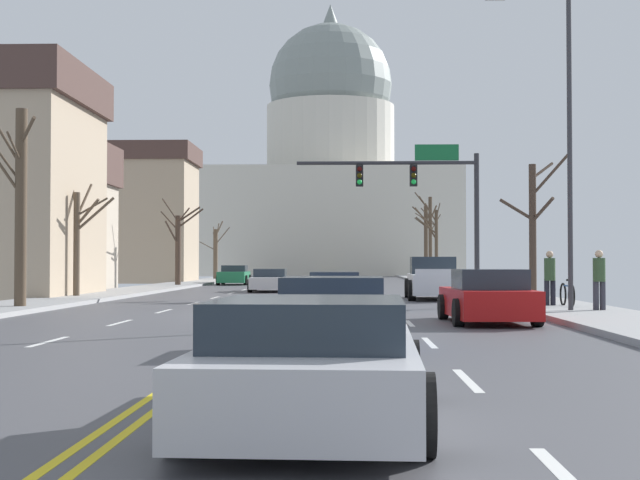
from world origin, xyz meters
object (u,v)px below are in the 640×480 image
Objects in this scene: sedan_near_01 at (334,291)px; bicycle_parked at (567,294)px; sedan_near_02 at (488,298)px; sedan_oncoming_00 at (270,281)px; sedan_near_03 at (334,314)px; sedan_near_04 at (313,363)px; pickup_truck_near_00 at (434,280)px; pedestrian_01 at (550,275)px; sedan_oncoming_01 at (234,276)px; signal_gantry at (424,187)px; street_lamp_right at (559,121)px; pedestrian_00 at (599,277)px.

sedan_near_01 is 7.25m from bicycle_parked.
sedan_oncoming_00 is (-7.28, 23.22, -0.05)m from sedan_near_02.
sedan_near_03 is 7.33m from sedan_near_04.
pickup_truck_near_00 reaches higher than sedan_near_03.
pedestrian_01 is at bearing 64.88° from sedan_near_02.
sedan_oncoming_00 is at bearing 97.07° from sedan_near_03.
sedan_oncoming_01 is (-10.88, 22.85, -0.14)m from pickup_truck_near_00.
sedan_near_02 reaches higher than sedan_oncoming_01.
sedan_near_04 is 51.17m from sedan_oncoming_01.
signal_gantry is 24.16m from sedan_near_03.
street_lamp_right is 6.36m from sedan_near_02.
pedestrian_01 is at bearing -70.83° from pickup_truck_near_00.
street_lamp_right reaches higher than sedan_oncoming_01.
sedan_near_03 reaches higher than sedan_near_01.
pickup_truck_near_00 is at bearing 79.88° from sedan_near_03.
pickup_truck_near_00 is 8.54m from pedestrian_01.
signal_gantry reaches higher than sedan_near_03.
sedan_near_04 is (0.12, -20.87, -0.00)m from sedan_near_01.
sedan_near_01 is (-3.86, -6.95, -0.19)m from pickup_truck_near_00.
sedan_near_02 is at bearing -89.82° from signal_gantry.
pedestrian_01 is at bearing -66.12° from sedan_oncoming_01.
sedan_near_02 is 6.60m from bicycle_parked.
sedan_near_02 reaches higher than sedan_near_04.
sedan_near_04 is at bearing -109.78° from bicycle_parked.
sedan_near_04 is (-3.69, -13.69, -0.05)m from sedan_near_02.
pedestrian_00 reaches higher than pickup_truck_near_00.
sedan_near_04 is at bearing -108.30° from pedestrian_01.
signal_gantry is 1.71× the size of sedan_near_04.
sedan_near_01 is 0.98× the size of sedan_near_03.
pickup_truck_near_00 is at bearing 111.12° from bicycle_parked.
sedan_near_03 is at bearing -119.61° from sedan_near_02.
sedan_near_01 is at bearing 168.41° from bicycle_parked.
bicycle_parked is (7.10, -1.46, -0.07)m from sedan_near_01.
sedan_oncoming_00 is at bearing 120.57° from pedestrian_01.
street_lamp_right reaches higher than pedestrian_00.
sedan_near_01 is (-3.76, -10.00, -4.16)m from signal_gantry.
signal_gantry reaches higher than sedan_oncoming_00.
pedestrian_00 reaches higher than sedan_oncoming_00.
sedan_near_02 is 24.33m from sedan_oncoming_00.
sedan_oncoming_01 is 2.72× the size of pedestrian_00.
sedan_near_02 is at bearing -73.66° from sedan_oncoming_01.
sedan_near_04 reaches higher than bicycle_parked.
sedan_near_03 is at bearing -126.55° from pedestrian_00.
street_lamp_right is 36.54m from sedan_oncoming_01.
sedan_oncoming_01 is at bearing 106.34° from sedan_near_02.
bicycle_parked is at bearing -68.88° from pickup_truck_near_00.
street_lamp_right is at bearing -31.42° from sedan_near_01.
sedan_near_01 is at bearing -110.59° from signal_gantry.
bicycle_parked is (10.57, -17.49, -0.06)m from sedan_oncoming_00.
sedan_oncoming_00 is at bearing 140.14° from signal_gantry.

